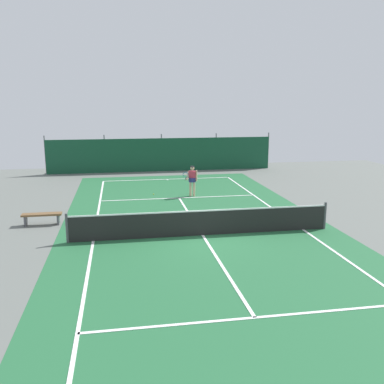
% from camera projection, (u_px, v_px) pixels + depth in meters
% --- Properties ---
extents(ground_plane, '(36.00, 36.00, 0.00)m').
position_uv_depth(ground_plane, '(203.00, 235.00, 16.24)').
color(ground_plane, slate).
extents(court_surface, '(11.02, 26.60, 0.01)m').
position_uv_depth(court_surface, '(203.00, 235.00, 16.24)').
color(court_surface, '#236038').
rests_on(court_surface, ground).
extents(tennis_net, '(10.12, 0.10, 1.10)m').
position_uv_depth(tennis_net, '(203.00, 223.00, 16.13)').
color(tennis_net, black).
rests_on(tennis_net, ground).
extents(back_fence, '(16.30, 0.98, 2.70)m').
position_uv_depth(back_fence, '(161.00, 161.00, 31.25)').
color(back_fence, '#14472D').
rests_on(back_fence, ground).
extents(tennis_player, '(0.83, 0.66, 1.64)m').
position_uv_depth(tennis_player, '(192.00, 179.00, 22.66)').
color(tennis_player, '#D8AD8C').
rests_on(tennis_player, ground).
extents(tennis_ball_near_player, '(0.07, 0.07, 0.07)m').
position_uv_depth(tennis_ball_near_player, '(154.00, 194.00, 23.20)').
color(tennis_ball_near_player, '#CCDB33').
rests_on(tennis_ball_near_player, ground).
extents(parked_car, '(2.12, 4.25, 1.68)m').
position_uv_depth(parked_car, '(202.00, 154.00, 33.97)').
color(parked_car, black).
rests_on(parked_car, ground).
extents(courtside_bench, '(1.60, 0.40, 0.49)m').
position_uv_depth(courtside_bench, '(42.00, 216.00, 17.53)').
color(courtside_bench, brown).
rests_on(courtside_bench, ground).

